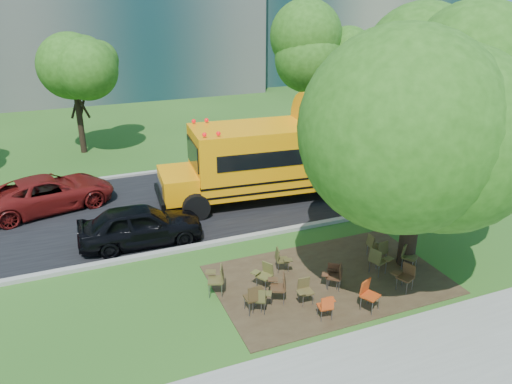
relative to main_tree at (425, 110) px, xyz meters
name	(u,v)px	position (x,y,z in m)	size (l,w,h in m)	color
ground	(293,278)	(-3.80, 0.60, -5.11)	(160.00, 160.00, 0.00)	#224B17
dirt_patch	(329,279)	(-2.80, 0.10, -5.10)	(7.00, 4.50, 0.03)	#382819
asphalt_road	(222,197)	(-3.80, 7.60, -5.09)	(80.00, 8.00, 0.04)	black
kerb_near	(257,235)	(-3.80, 3.60, -5.04)	(80.00, 0.25, 0.14)	gray
kerb_far	(196,167)	(-3.80, 11.70, -5.04)	(80.00, 0.25, 0.14)	gray
bg_tree_2	(74,75)	(-8.80, 16.60, -0.90)	(4.80, 4.80, 6.62)	black
bg_tree_3	(314,52)	(4.20, 14.60, -0.08)	(5.60, 5.60, 7.84)	black
bg_tree_4	(436,59)	(12.20, 13.60, -0.77)	(5.00, 5.00, 6.85)	black
main_tree	(425,110)	(0.00, 0.00, 0.00)	(7.20, 7.20, 8.72)	black
school_bus	(325,151)	(0.64, 6.61, -3.26)	(13.30, 3.97, 3.21)	#FF9908
chair_0	(255,296)	(-5.57, -0.62, -4.55)	(0.59, 0.54, 0.91)	#3F2D16
chair_1	(260,298)	(-5.43, -0.68, -4.61)	(0.68, 0.54, 0.82)	#49441F
chair_2	(280,285)	(-4.70, -0.38, -4.55)	(0.58, 0.74, 0.90)	#432B18
chair_3	(305,289)	(-4.08, -0.72, -4.62)	(0.52, 0.46, 0.79)	brown
chair_4	(327,305)	(-3.89, -1.63, -4.64)	(0.55, 0.45, 0.77)	#B93C13
chair_5	(369,293)	(-2.60, -1.69, -4.54)	(0.63, 0.73, 0.92)	#AE3B12
chair_6	(406,274)	(-0.99, -1.23, -4.58)	(0.67, 0.58, 0.86)	#472D19
chair_7	(378,259)	(-1.26, -0.22, -4.54)	(0.69, 0.63, 0.92)	#4A4420
chair_8	(217,277)	(-6.23, 0.65, -4.53)	(0.59, 0.75, 0.94)	#4B4420
chair_9	(265,273)	(-4.81, 0.45, -4.60)	(0.68, 0.55, 0.82)	brown
chair_10	(281,258)	(-3.99, 1.07, -4.60)	(0.48, 0.62, 0.82)	#423E1D
chair_11	(337,274)	(-2.86, -0.43, -4.59)	(0.57, 0.72, 0.84)	#402517
chair_12	(374,244)	(-0.77, 0.72, -4.58)	(0.50, 0.59, 0.85)	#4F4522
chair_13	(381,250)	(-0.78, 0.31, -4.58)	(0.58, 0.58, 0.86)	#46401E
chair_14	(332,273)	(-2.92, -0.28, -4.64)	(0.66, 0.52, 0.77)	#4C2C1B
chair_15	(408,255)	(-0.18, -0.30, -4.57)	(0.58, 0.72, 0.87)	#46421E
black_car	(141,225)	(-7.73, 4.67, -4.39)	(1.71, 4.26, 1.45)	black
bg_car_red	(49,193)	(-10.64, 9.10, -4.41)	(2.34, 5.07, 1.41)	#631210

